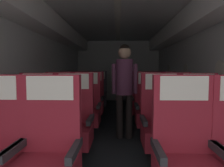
{
  "coord_description": "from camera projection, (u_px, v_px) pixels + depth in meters",
  "views": [
    {
      "loc": [
        0.02,
        -0.02,
        1.17
      ],
      "look_at": [
        -0.11,
        3.92,
        0.89
      ],
      "focal_mm": 31.24,
      "sensor_mm": 36.0,
      "label": 1
    }
  ],
  "objects": [
    {
      "name": "fuselage_shell",
      "position": [
        118.0,
        45.0,
        3.9
      ],
      "size": [
        3.22,
        7.41,
        2.3
      ],
      "color": "silver",
      "rests_on": "ground"
    },
    {
      "name": "seat_b_left_aisle",
      "position": [
        73.0,
        124.0,
        2.47
      ],
      "size": [
        0.52,
        0.47,
        1.13
      ],
      "color": "#38383D",
      "rests_on": "ground"
    },
    {
      "name": "flight_attendant",
      "position": [
        125.0,
        81.0,
        3.26
      ],
      "size": [
        0.43,
        0.28,
        1.59
      ],
      "rotation": [
        0.0,
        0.0,
        -0.03
      ],
      "color": "black",
      "rests_on": "ground"
    },
    {
      "name": "seat_c_right_window",
      "position": [
        150.0,
        110.0,
        3.36
      ],
      "size": [
        0.52,
        0.47,
        1.13
      ],
      "color": "#38383D",
      "rests_on": "ground"
    },
    {
      "name": "seat_e_right_aisle",
      "position": [
        157.0,
        96.0,
        5.15
      ],
      "size": [
        0.52,
        0.47,
        1.13
      ],
      "color": "#38383D",
      "rests_on": "ground"
    },
    {
      "name": "seat_e_right_window",
      "position": [
        139.0,
        96.0,
        5.15
      ],
      "size": [
        0.52,
        0.47,
        1.13
      ],
      "color": "#38383D",
      "rests_on": "ground"
    },
    {
      "name": "seat_d_left_aisle",
      "position": [
        92.0,
        101.0,
        4.28
      ],
      "size": [
        0.52,
        0.47,
        1.13
      ],
      "color": "#38383D",
      "rests_on": "ground"
    },
    {
      "name": "seat_d_right_window",
      "position": [
        143.0,
        101.0,
        4.25
      ],
      "size": [
        0.52,
        0.47,
        1.13
      ],
      "color": "#38383D",
      "rests_on": "ground"
    },
    {
      "name": "seat_e_left_window",
      "position": [
        79.0,
        96.0,
        5.2
      ],
      "size": [
        0.52,
        0.47,
        1.13
      ],
      "color": "#38383D",
      "rests_on": "ground"
    },
    {
      "name": "seat_a_left_aisle",
      "position": [
        47.0,
        156.0,
        1.56
      ],
      "size": [
        0.52,
        0.47,
        1.13
      ],
      "color": "#38383D",
      "rests_on": "ground"
    },
    {
      "name": "seat_c_left_window",
      "position": [
        58.0,
        109.0,
        3.38
      ],
      "size": [
        0.52,
        0.47,
        1.13
      ],
      "color": "#38383D",
      "rests_on": "ground"
    },
    {
      "name": "seat_d_right_aisle",
      "position": [
        165.0,
        101.0,
        4.24
      ],
      "size": [
        0.52,
        0.47,
        1.13
      ],
      "color": "#38383D",
      "rests_on": "ground"
    },
    {
      "name": "seat_b_right_window",
      "position": [
        162.0,
        125.0,
        2.43
      ],
      "size": [
        0.52,
        0.47,
        1.13
      ],
      "color": "#38383D",
      "rests_on": "ground"
    },
    {
      "name": "seat_d_left_window",
      "position": [
        70.0,
        101.0,
        4.31
      ],
      "size": [
        0.52,
        0.47,
        1.13
      ],
      "color": "#38383D",
      "rests_on": "ground"
    },
    {
      "name": "ground",
      "position": [
        117.0,
        130.0,
        3.77
      ],
      "size": [
        3.34,
        7.76,
        0.02
      ],
      "primitive_type": "cube",
      "color": "#23282D"
    },
    {
      "name": "seat_b_left_window",
      "position": [
        36.0,
        124.0,
        2.48
      ],
      "size": [
        0.52,
        0.47,
        1.13
      ],
      "color": "#38383D",
      "rests_on": "ground"
    },
    {
      "name": "seat_b_right_aisle",
      "position": [
        200.0,
        125.0,
        2.43
      ],
      "size": [
        0.52,
        0.47,
        1.13
      ],
      "color": "#38383D",
      "rests_on": "ground"
    },
    {
      "name": "seat_c_right_aisle",
      "position": [
        178.0,
        110.0,
        3.33
      ],
      "size": [
        0.52,
        0.47,
        1.13
      ],
      "color": "#38383D",
      "rests_on": "ground"
    },
    {
      "name": "seat_e_left_aisle",
      "position": [
        97.0,
        96.0,
        5.21
      ],
      "size": [
        0.52,
        0.47,
        1.13
      ],
      "color": "#38383D",
      "rests_on": "ground"
    },
    {
      "name": "seat_c_left_aisle",
      "position": [
        86.0,
        109.0,
        3.39
      ],
      "size": [
        0.52,
        0.47,
        1.13
      ],
      "color": "#38383D",
      "rests_on": "ground"
    },
    {
      "name": "seat_a_right_window",
      "position": [
        186.0,
        157.0,
        1.54
      ],
      "size": [
        0.52,
        0.47,
        1.13
      ],
      "color": "#38383D",
      "rests_on": "ground"
    }
  ]
}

